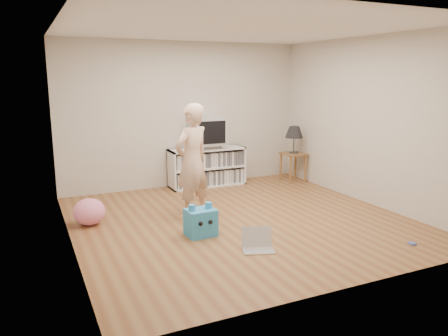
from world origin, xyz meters
name	(u,v)px	position (x,y,z in m)	size (l,w,h in m)	color
ground	(239,220)	(0.00, 0.00, 0.00)	(4.50, 4.50, 0.00)	brown
walls	(240,128)	(0.00, 0.00, 1.30)	(4.52, 4.52, 2.60)	beige
ceiling	(241,28)	(0.00, 0.00, 2.60)	(4.50, 4.50, 0.01)	white
media_unit	(207,167)	(0.35, 2.04, 0.35)	(1.40, 0.45, 0.70)	white
dvd_deck	(207,146)	(0.35, 2.02, 0.73)	(0.45, 0.35, 0.07)	gray
crt_tv	(207,131)	(0.35, 2.02, 1.02)	(0.60, 0.53, 0.50)	#A1A1A6
side_table	(293,160)	(1.99, 1.65, 0.42)	(0.42, 0.42, 0.55)	brown
table_lamp	(294,133)	(1.99, 1.65, 0.94)	(0.34, 0.34, 0.52)	#333333
person	(192,161)	(-0.55, 0.41, 0.81)	(0.59, 0.39, 1.63)	beige
laptop	(257,243)	(-0.29, -1.04, 0.07)	(0.44, 0.39, 0.25)	silver
playing_cards	(412,243)	(1.48, -1.70, 0.01)	(0.07, 0.09, 0.02)	#4259B0
plush_blue	(201,222)	(-0.73, -0.34, 0.18)	(0.38, 0.33, 0.42)	#2C91D3
plush_pink	(89,212)	(-1.95, 0.68, 0.18)	(0.43, 0.43, 0.37)	pink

